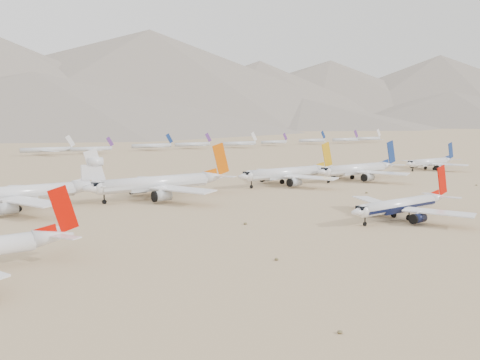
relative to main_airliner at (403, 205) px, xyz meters
The scene contains 10 objects.
ground 11.81m from the main_airliner, 153.39° to the left, with size 7000.00×7000.00×0.00m, color #997D59.
main_airliner is the anchor object (origin of this frame).
row2_navy_widebody 86.73m from the main_airliner, 48.50° to the left, with size 49.83×48.73×17.73m.
row2_gold_tail 74.17m from the main_airliner, 74.38° to the left, with size 49.69×48.59×17.69m.
row2_orange_tail 81.17m from the main_airliner, 119.12° to the left, with size 53.14×51.98×18.96m.
row2_white_trijet 113.97m from the main_airliner, 138.00° to the left, with size 51.12×49.96×18.12m.
row2_blue_far 144.46m from the main_airliner, 29.79° to the left, with size 41.81×40.88×14.86m.
distant_storage_row 315.74m from the main_airliner, 78.82° to the left, with size 664.39×59.69×14.64m.
foothills 1221.47m from the main_airliner, 64.94° to the left, with size 4637.50×1395.00×155.00m.
desert_scrub 24.08m from the main_airliner, 110.65° to the right, with size 261.14×121.67×0.63m.
Camera 1 is at (-101.54, -83.59, 27.40)m, focal length 35.00 mm.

